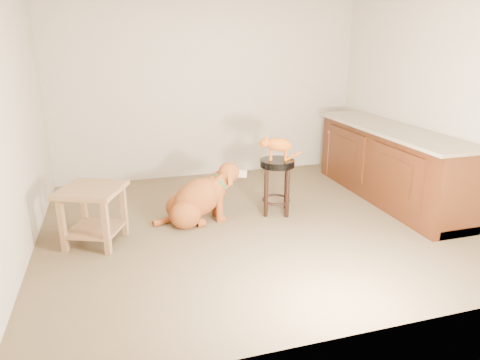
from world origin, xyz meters
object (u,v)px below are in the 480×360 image
object	(u,v)px
wood_stool	(345,154)
golden_retriever	(199,199)
padded_stool	(277,175)
side_table	(93,207)
tabby_kitten	(277,145)

from	to	relation	value
wood_stool	golden_retriever	xyz separation A→B (m)	(-2.39, -0.97, -0.10)
padded_stool	wood_stool	world-z (taller)	wood_stool
side_table	golden_retriever	size ratio (longest dim) A/B	0.67
wood_stool	tabby_kitten	size ratio (longest dim) A/B	1.39
padded_stool	wood_stool	xyz separation A→B (m)	(1.46, 0.99, -0.10)
golden_retriever	tabby_kitten	size ratio (longest dim) A/B	2.22
padded_stool	side_table	world-z (taller)	padded_stool
wood_stool	side_table	bearing A→B (deg)	-160.84
wood_stool	side_table	distance (m)	3.70
side_table	tabby_kitten	size ratio (longest dim) A/B	1.50
golden_retriever	tabby_kitten	world-z (taller)	tabby_kitten
side_table	wood_stool	bearing A→B (deg)	19.16
golden_retriever	tabby_kitten	bearing A→B (deg)	-2.55
side_table	tabby_kitten	xyz separation A→B (m)	(2.03, 0.23, 0.44)
side_table	golden_retriever	bearing A→B (deg)	12.33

